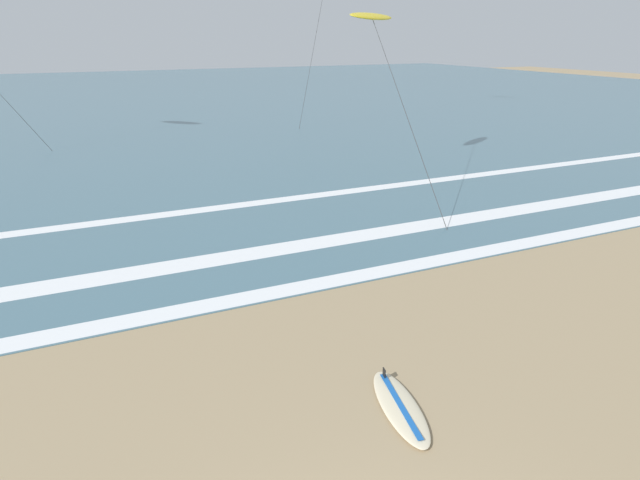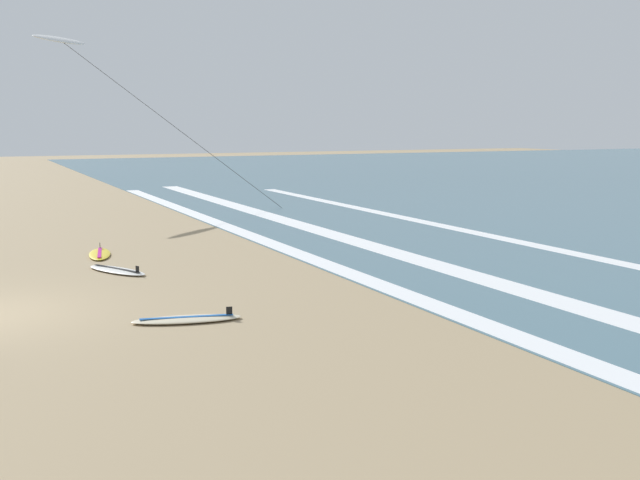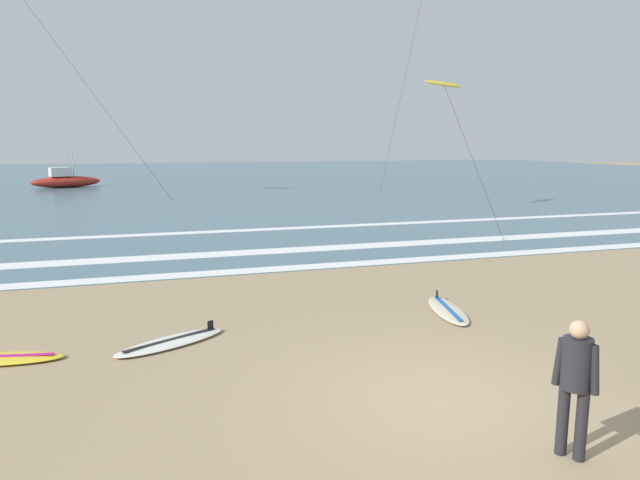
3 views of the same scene
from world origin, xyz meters
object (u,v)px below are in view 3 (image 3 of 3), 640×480
(offshore_boat, at_px, (65,181))
(surfer_left_far, at_px, (576,377))
(surfboard_foreground_flat, at_px, (448,310))
(surfboard_right_spare, at_px, (171,342))
(kite_yellow_low_near, at_px, (444,84))

(offshore_boat, bearing_deg, surfer_left_far, -76.56)
(surfboard_foreground_flat, xyz_separation_m, surfboard_right_spare, (-5.63, -0.29, 0.00))
(surfboard_foreground_flat, distance_m, surfboard_right_spare, 5.64)
(kite_yellow_low_near, bearing_deg, surfer_left_far, -115.38)
(surfer_left_far, bearing_deg, kite_yellow_low_near, 64.62)
(offshore_boat, bearing_deg, kite_yellow_low_near, -47.34)
(surfer_left_far, relative_size, offshore_boat, 0.29)
(surfboard_right_spare, xyz_separation_m, kite_yellow_low_near, (14.39, 16.54, 6.37))
(surfboard_right_spare, height_order, offshore_boat, offshore_boat)
(surfer_left_far, relative_size, kite_yellow_low_near, 0.15)
(surfboard_right_spare, bearing_deg, offshore_boat, 99.31)
(surfer_left_far, xyz_separation_m, kite_yellow_low_near, (10.24, 21.59, 5.46))
(surfer_left_far, height_order, offshore_boat, offshore_boat)
(offshore_boat, bearing_deg, surfboard_foreground_flat, -72.77)
(surfer_left_far, distance_m, offshore_boat, 45.40)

